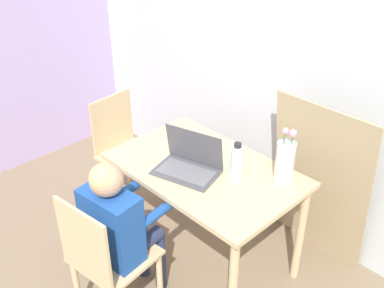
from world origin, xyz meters
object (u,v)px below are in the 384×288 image
(chair_spare, at_px, (125,151))
(person_seated, at_px, (118,221))
(water_bottle, at_px, (237,162))
(flower_vase, at_px, (285,160))
(laptop, at_px, (189,162))
(chair_occupied, at_px, (106,259))

(chair_spare, distance_m, person_seated, 1.07)
(person_seated, distance_m, water_bottle, 0.73)
(flower_vase, height_order, water_bottle, flower_vase)
(person_seated, xyz_separation_m, water_bottle, (0.27, 0.65, 0.21))
(laptop, distance_m, flower_vase, 0.55)
(flower_vase, bearing_deg, chair_spare, -172.05)
(chair_spare, relative_size, water_bottle, 3.63)
(chair_spare, height_order, laptop, laptop)
(chair_spare, xyz_separation_m, person_seated, (0.83, -0.64, 0.19))
(chair_occupied, bearing_deg, laptop, -97.73)
(flower_vase, bearing_deg, laptop, -145.71)
(chair_occupied, bearing_deg, person_seated, -90.00)
(chair_occupied, height_order, water_bottle, water_bottle)
(chair_spare, bearing_deg, flower_vase, -87.25)
(chair_occupied, distance_m, flower_vase, 1.13)
(water_bottle, bearing_deg, chair_spare, -179.84)
(flower_vase, bearing_deg, chair_occupied, -115.93)
(chair_spare, distance_m, flower_vase, 1.38)
(chair_occupied, height_order, person_seated, person_seated)
(water_bottle, bearing_deg, chair_occupied, -108.61)
(chair_spare, xyz_separation_m, laptop, (0.85, -0.13, 0.35))
(chair_occupied, distance_m, chair_spare, 1.13)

